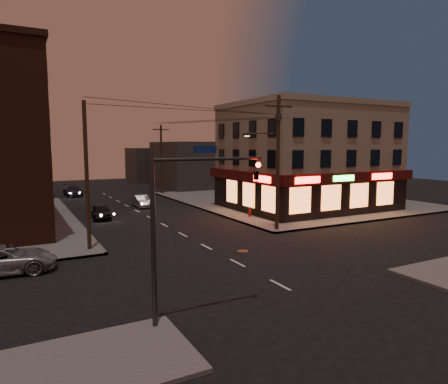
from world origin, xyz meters
TOP-DOWN VIEW (x-y plane):
  - ground at (0.00, 0.00)m, footprint 120.00×120.00m
  - sidewalk_ne at (18.00, 19.00)m, footprint 24.00×28.00m
  - pizza_building at (15.93, 13.43)m, footprint 15.85×12.85m
  - bg_building_ne_a at (14.00, 38.00)m, footprint 10.00×12.00m
  - bg_building_ne_b at (12.00, 52.00)m, footprint 8.00×8.00m
  - utility_pole_main at (6.68, 5.80)m, footprint 4.20×0.44m
  - utility_pole_far at (6.80, 32.00)m, footprint 0.26×0.26m
  - utility_pole_west at (-6.80, 6.50)m, footprint 0.24×0.24m
  - traffic_signal at (-5.57, -5.60)m, footprint 4.49×0.32m
  - suv_cross at (-11.50, 4.00)m, footprint 5.34×2.71m
  - sedan_near at (-3.98, 17.32)m, footprint 1.89×3.96m
  - sedan_mid at (1.14, 22.33)m, footprint 1.42×3.88m
  - sedan_far at (-4.03, 35.47)m, footprint 1.98×4.77m
  - fire_hydrant at (7.80, 11.34)m, footprint 0.33×0.33m

SIDE VIEW (x-z plane):
  - ground at x=0.00m, z-range 0.00..0.00m
  - sidewalk_ne at x=18.00m, z-range 0.00..0.15m
  - fire_hydrant at x=7.80m, z-range 0.18..0.91m
  - sedan_mid at x=1.14m, z-range 0.00..1.27m
  - sedan_near at x=-3.98m, z-range 0.00..1.31m
  - sedan_far at x=-4.03m, z-range 0.00..1.38m
  - suv_cross at x=-11.50m, z-range 0.00..1.45m
  - bg_building_ne_b at x=12.00m, z-range 0.00..6.00m
  - bg_building_ne_a at x=14.00m, z-range 0.00..7.00m
  - traffic_signal at x=-5.57m, z-range 0.92..7.39m
  - utility_pole_far at x=6.80m, z-range 0.15..9.15m
  - utility_pole_west at x=-6.80m, z-range 0.15..9.15m
  - pizza_building at x=15.93m, z-range 0.10..10.60m
  - utility_pole_main at x=6.68m, z-range 0.76..10.76m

